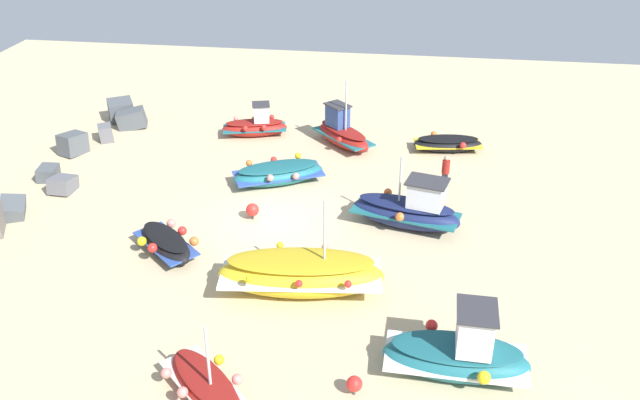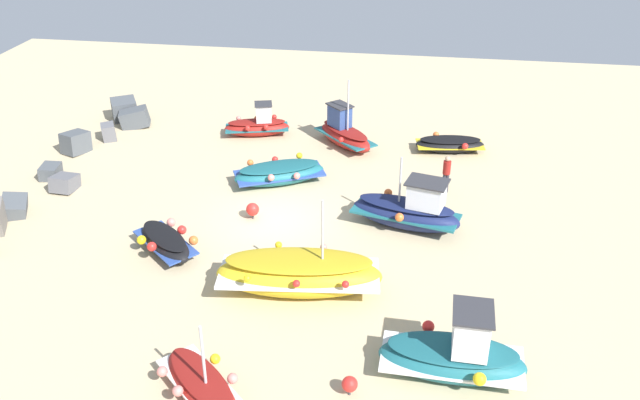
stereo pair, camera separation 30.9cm
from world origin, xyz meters
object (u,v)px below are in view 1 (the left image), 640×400
fishing_boat_6 (255,126)px  fishing_boat_7 (166,243)px  fishing_boat_4 (279,173)px  mooring_buoy_0 (252,210)px  fishing_boat_1 (409,210)px  fishing_boat_5 (459,353)px  fishing_boat_8 (206,386)px  fishing_boat_3 (448,144)px  mooring_buoy_1 (354,384)px  fishing_boat_0 (342,133)px  fishing_boat_2 (301,274)px  person_walking (445,171)px

fishing_boat_6 → fishing_boat_7: fishing_boat_6 is taller
fishing_boat_4 → fishing_boat_6: fishing_boat_6 is taller
fishing_boat_6 → mooring_buoy_0: 8.46m
fishing_boat_1 → fishing_boat_5: fishing_boat_1 is taller
fishing_boat_8 → fishing_boat_3: bearing=-66.9°
mooring_buoy_1 → fishing_boat_8: bearing=99.9°
fishing_boat_0 → fishing_boat_4: bearing=109.1°
fishing_boat_3 → fishing_boat_5: 15.47m
fishing_boat_5 → fishing_boat_6: 18.53m
mooring_buoy_0 → mooring_buoy_1: (-8.91, -4.90, -0.05)m
fishing_boat_6 → fishing_boat_7: size_ratio=1.13×
fishing_boat_2 → fishing_boat_5: (-3.18, -4.97, -0.02)m
fishing_boat_7 → fishing_boat_4: bearing=106.9°
fishing_boat_1 → fishing_boat_2: size_ratio=0.79×
fishing_boat_2 → mooring_buoy_0: 5.25m
fishing_boat_4 → mooring_buoy_1: (-12.13, -4.51, -0.11)m
mooring_buoy_1 → fishing_boat_1: bearing=-7.0°
fishing_boat_7 → fishing_boat_8: bearing=-20.0°
fishing_boat_0 → fishing_boat_7: (-10.53, 5.14, -0.22)m
fishing_boat_3 → fishing_boat_4: bearing=-156.4°
person_walking → fishing_boat_5: bearing=-35.0°
fishing_boat_2 → person_walking: (7.96, -4.76, 0.24)m
fishing_boat_3 → fishing_boat_6: fishing_boat_6 is taller
fishing_boat_1 → fishing_boat_4: size_ratio=1.07×
fishing_boat_1 → mooring_buoy_1: (-9.22, 1.14, -0.36)m
fishing_boat_8 → mooring_buoy_1: bearing=-126.0°
fishing_boat_4 → person_walking: 7.08m
fishing_boat_0 → fishing_boat_6: bearing=38.3°
fishing_boat_5 → mooring_buoy_1: (-1.24, 2.77, -0.34)m
fishing_boat_0 → fishing_boat_2: fishing_boat_2 is taller
fishing_boat_4 → mooring_buoy_0: bearing=-122.8°
mooring_buoy_1 → fishing_boat_5: bearing=-65.9°
fishing_boat_1 → fishing_boat_5: size_ratio=1.08×
fishing_boat_3 → person_walking: 4.37m
fishing_boat_7 → person_walking: bearing=74.9°
fishing_boat_1 → fishing_boat_8: (-9.90, 5.04, -0.34)m
fishing_boat_5 → mooring_buoy_0: size_ratio=6.12×
fishing_boat_1 → fishing_boat_8: size_ratio=1.39×
fishing_boat_1 → fishing_boat_4: (2.90, 5.65, -0.25)m
fishing_boat_2 → fishing_boat_5: bearing=140.8°
fishing_boat_1 → fishing_boat_0: bearing=128.5°
fishing_boat_5 → fishing_boat_1: bearing=103.2°
fishing_boat_5 → fishing_boat_6: fishing_boat_5 is taller
fishing_boat_0 → fishing_boat_8: 17.35m
fishing_boat_8 → person_walking: bearing=-72.2°
fishing_boat_5 → fishing_boat_7: bearing=156.3°
fishing_boat_0 → fishing_boat_2: bearing=136.0°
fishing_boat_2 → fishing_boat_8: bearing=65.1°
fishing_boat_8 → fishing_boat_2: bearing=-64.2°
fishing_boat_1 → mooring_buoy_1: bearing=-83.3°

